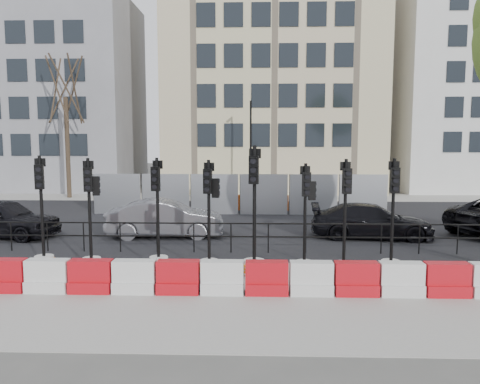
{
  "coord_description": "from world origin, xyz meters",
  "views": [
    {
      "loc": [
        0.76,
        -13.57,
        3.64
      ],
      "look_at": [
        0.23,
        3.0,
        1.8
      ],
      "focal_mm": 35.0,
      "sensor_mm": 36.0,
      "label": 1
    }
  ],
  "objects_px": {
    "traffic_signal_a": "(43,246)",
    "car_c": "(371,221)",
    "car_a": "(2,218)",
    "traffic_signal_h": "(391,251)",
    "traffic_signal_d": "(209,247)"
  },
  "relations": [
    {
      "from": "traffic_signal_h",
      "to": "car_a",
      "type": "height_order",
      "value": "traffic_signal_h"
    },
    {
      "from": "car_a",
      "to": "car_c",
      "type": "relative_size",
      "value": 0.99
    },
    {
      "from": "traffic_signal_h",
      "to": "car_a",
      "type": "xyz_separation_m",
      "value": [
        -13.19,
        4.44,
        0.08
      ]
    },
    {
      "from": "traffic_signal_a",
      "to": "car_c",
      "type": "xyz_separation_m",
      "value": [
        10.29,
        4.55,
        -0.02
      ]
    },
    {
      "from": "traffic_signal_a",
      "to": "car_a",
      "type": "height_order",
      "value": "traffic_signal_a"
    },
    {
      "from": "car_c",
      "to": "traffic_signal_d",
      "type": "bearing_deg",
      "value": 136.34
    },
    {
      "from": "traffic_signal_a",
      "to": "car_c",
      "type": "distance_m",
      "value": 11.25
    },
    {
      "from": "car_c",
      "to": "traffic_signal_a",
      "type": "bearing_deg",
      "value": 119.3
    },
    {
      "from": "car_a",
      "to": "traffic_signal_a",
      "type": "bearing_deg",
      "value": -130.75
    },
    {
      "from": "car_c",
      "to": "traffic_signal_h",
      "type": "bearing_deg",
      "value": 177.93
    },
    {
      "from": "traffic_signal_d",
      "to": "car_a",
      "type": "xyz_separation_m",
      "value": [
        -8.25,
        4.52,
        -0.01
      ]
    },
    {
      "from": "traffic_signal_d",
      "to": "traffic_signal_h",
      "type": "bearing_deg",
      "value": 9.3
    },
    {
      "from": "traffic_signal_d",
      "to": "car_c",
      "type": "bearing_deg",
      "value": 49.25
    },
    {
      "from": "traffic_signal_d",
      "to": "car_c",
      "type": "xyz_separation_m",
      "value": [
        5.57,
        4.82,
        -0.1
      ]
    },
    {
      "from": "traffic_signal_h",
      "to": "car_c",
      "type": "xyz_separation_m",
      "value": [
        0.62,
        4.74,
        -0.01
      ]
    }
  ]
}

